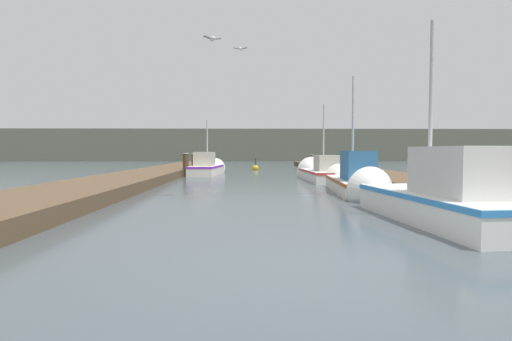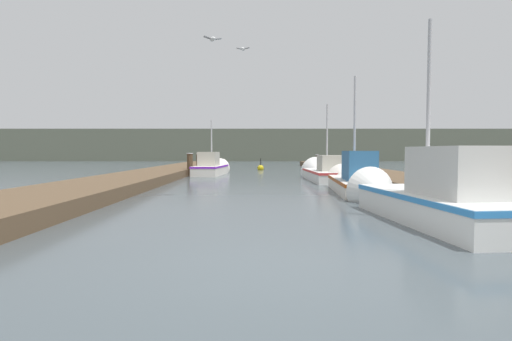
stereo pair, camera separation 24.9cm
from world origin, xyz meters
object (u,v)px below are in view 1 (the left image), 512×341
at_px(fishing_boat_0, 422,196).
at_px(seagull_lead, 241,49).
at_px(fishing_boat_1, 351,179).
at_px(seagull_1, 213,39).
at_px(fishing_boat_2, 321,172).
at_px(mooring_piling_1, 314,163).
at_px(mooring_piling_0, 312,162).
at_px(mooring_piling_3, 193,163).
at_px(fishing_boat_3, 208,168).
at_px(channel_buoy, 256,168).
at_px(mooring_piling_2, 186,164).

height_order(fishing_boat_0, seagull_lead, seagull_lead).
bearing_deg(fishing_boat_1, seagull_1, -148.87).
distance_m(fishing_boat_2, mooring_piling_1, 9.61).
bearing_deg(mooring_piling_0, seagull_lead, -111.20).
xyz_separation_m(fishing_boat_1, mooring_piling_3, (-7.22, 11.80, 0.23)).
bearing_deg(fishing_boat_2, mooring_piling_1, 81.72).
distance_m(mooring_piling_0, seagull_lead, 14.74).
height_order(fishing_boat_1, mooring_piling_3, fishing_boat_1).
bearing_deg(fishing_boat_1, fishing_boat_3, 125.91).
bearing_deg(fishing_boat_2, mooring_piling_0, 82.72).
bearing_deg(channel_buoy, fishing_boat_3, -116.86).
height_order(fishing_boat_2, mooring_piling_0, fishing_boat_2).
height_order(fishing_boat_3, seagull_lead, seagull_lead).
height_order(mooring_piling_1, seagull_lead, seagull_lead).
bearing_deg(fishing_boat_1, mooring_piling_2, 134.82).
relative_size(mooring_piling_2, channel_buoy, 1.33).
bearing_deg(mooring_piling_0, mooring_piling_2, -141.05).
distance_m(fishing_boat_1, mooring_piling_3, 13.83).
bearing_deg(mooring_piling_2, fishing_boat_2, -21.20).
distance_m(fishing_boat_0, mooring_piling_1, 21.05).
bearing_deg(fishing_boat_1, mooring_piling_3, 125.98).
relative_size(fishing_boat_0, mooring_piling_2, 4.40).
bearing_deg(mooring_piling_3, mooring_piling_2, -89.79).
xyz_separation_m(mooring_piling_0, seagull_lead, (-5.02, -12.93, 4.96)).
xyz_separation_m(seagull_lead, seagull_1, (-0.74, -4.59, -0.88)).
height_order(fishing_boat_0, fishing_boat_1, fishing_boat_0).
relative_size(mooring_piling_1, mooring_piling_3, 0.87).
xyz_separation_m(fishing_boat_1, seagull_1, (-4.72, -2.37, 4.27)).
relative_size(mooring_piling_2, mooring_piling_3, 1.03).
height_order(mooring_piling_0, mooring_piling_3, mooring_piling_3).
distance_m(channel_buoy, seagull_lead, 14.71).
distance_m(fishing_boat_2, channel_buoy, 10.63).
bearing_deg(mooring_piling_0, fishing_boat_2, -96.34).
bearing_deg(mooring_piling_0, fishing_boat_3, -143.96).
relative_size(fishing_boat_1, mooring_piling_3, 4.60).
bearing_deg(fishing_boat_0, mooring_piling_2, 111.44).
bearing_deg(mooring_piling_2, mooring_piling_1, 38.64).
distance_m(fishing_boat_1, seagull_lead, 6.88).
relative_size(fishing_boat_2, mooring_piling_0, 5.20).
bearing_deg(seagull_1, mooring_piling_0, 43.44).
bearing_deg(seagull_1, seagull_lead, 52.51).
distance_m(fishing_boat_0, mooring_piling_2, 16.01).
relative_size(mooring_piling_1, seagull_1, 2.05).
height_order(fishing_boat_3, mooring_piling_2, fishing_boat_3).
distance_m(fishing_boat_0, fishing_boat_2, 11.49).
bearing_deg(mooring_piling_2, channel_buoy, 60.90).
xyz_separation_m(fishing_boat_2, fishing_boat_3, (-6.08, 4.27, 0.08)).
bearing_deg(seagull_lead, fishing_boat_1, 159.01).
bearing_deg(fishing_boat_2, fishing_boat_3, 143.96).
relative_size(fishing_boat_0, mooring_piling_1, 5.23).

